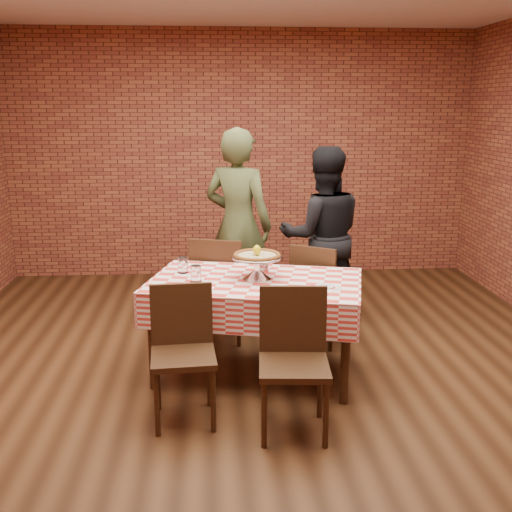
% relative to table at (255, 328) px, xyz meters
% --- Properties ---
extents(ground, '(6.00, 6.00, 0.00)m').
position_rel_table_xyz_m(ground, '(0.04, -0.05, -0.38)').
color(ground, black).
rests_on(ground, ground).
extents(back_wall, '(5.50, 0.00, 5.50)m').
position_rel_table_xyz_m(back_wall, '(0.04, 2.95, 1.08)').
color(back_wall, brown).
rests_on(back_wall, ground).
extents(table, '(1.73, 1.27, 0.75)m').
position_rel_table_xyz_m(table, '(0.00, 0.00, 0.00)').
color(table, '#372214').
rests_on(table, ground).
extents(tablecloth, '(1.77, 1.32, 0.27)m').
position_rel_table_xyz_m(tablecloth, '(0.00, 0.00, 0.25)').
color(tablecloth, red).
rests_on(tablecloth, table).
extents(pizza_stand, '(0.44, 0.44, 0.17)m').
position_rel_table_xyz_m(pizza_stand, '(0.02, 0.03, 0.47)').
color(pizza_stand, silver).
rests_on(pizza_stand, tablecloth).
extents(pizza, '(0.41, 0.41, 0.03)m').
position_rel_table_xyz_m(pizza, '(0.02, 0.03, 0.56)').
color(pizza, beige).
rests_on(pizza, pizza_stand).
extents(lemon, '(0.07, 0.07, 0.08)m').
position_rel_table_xyz_m(lemon, '(0.02, 0.03, 0.60)').
color(lemon, yellow).
rests_on(lemon, pizza).
extents(water_glass_left, '(0.10, 0.10, 0.13)m').
position_rel_table_xyz_m(water_glass_left, '(-0.44, -0.03, 0.45)').
color(water_glass_left, white).
rests_on(water_glass_left, tablecloth).
extents(water_glass_right, '(0.10, 0.10, 0.13)m').
position_rel_table_xyz_m(water_glass_right, '(-0.55, 0.23, 0.45)').
color(water_glass_right, white).
rests_on(water_glass_right, tablecloth).
extents(side_plate, '(0.17, 0.17, 0.01)m').
position_rel_table_xyz_m(side_plate, '(0.49, -0.22, 0.39)').
color(side_plate, white).
rests_on(side_plate, tablecloth).
extents(sweetener_packet_a, '(0.06, 0.05, 0.00)m').
position_rel_table_xyz_m(sweetener_packet_a, '(0.54, -0.34, 0.39)').
color(sweetener_packet_a, white).
rests_on(sweetener_packet_a, tablecloth).
extents(sweetener_packet_b, '(0.06, 0.05, 0.00)m').
position_rel_table_xyz_m(sweetener_packet_b, '(0.58, -0.28, 0.39)').
color(sweetener_packet_b, white).
rests_on(sweetener_packet_b, tablecloth).
extents(condiment_caddy, '(0.14, 0.13, 0.15)m').
position_rel_table_xyz_m(condiment_caddy, '(0.09, 0.27, 0.46)').
color(condiment_caddy, silver).
rests_on(condiment_caddy, tablecloth).
extents(chair_near_left, '(0.44, 0.44, 0.89)m').
position_rel_table_xyz_m(chair_near_left, '(-0.52, -0.70, 0.07)').
color(chair_near_left, '#372214').
rests_on(chair_near_left, ground).
extents(chair_near_right, '(0.47, 0.47, 0.91)m').
position_rel_table_xyz_m(chair_near_right, '(0.18, -0.89, 0.08)').
color(chair_near_right, '#372214').
rests_on(chair_near_right, ground).
extents(chair_far_left, '(0.57, 0.57, 0.94)m').
position_rel_table_xyz_m(chair_far_left, '(-0.23, 0.80, 0.09)').
color(chair_far_left, '#372214').
rests_on(chair_far_left, ground).
extents(chair_far_right, '(0.57, 0.57, 0.89)m').
position_rel_table_xyz_m(chair_far_right, '(0.61, 0.63, 0.07)').
color(chair_far_right, '#372214').
rests_on(chair_far_right, ground).
extents(diner_olive, '(0.80, 0.70, 1.84)m').
position_rel_table_xyz_m(diner_olive, '(-0.07, 1.31, 0.55)').
color(diner_olive, '#404828').
rests_on(diner_olive, ground).
extents(diner_black, '(0.82, 0.64, 1.67)m').
position_rel_table_xyz_m(diner_black, '(0.71, 1.15, 0.46)').
color(diner_black, black).
rests_on(diner_black, ground).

